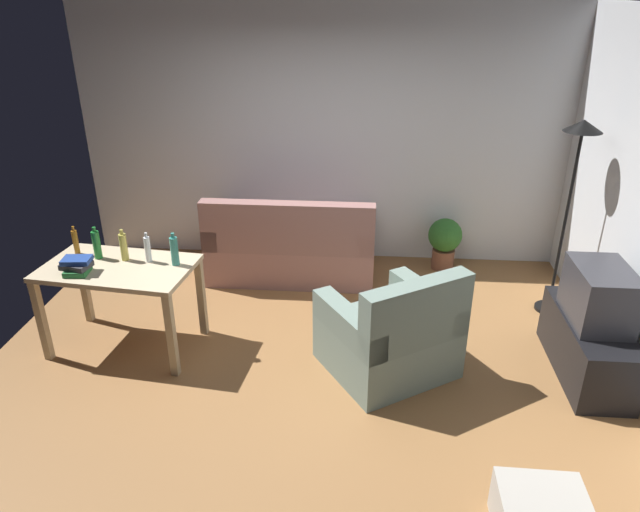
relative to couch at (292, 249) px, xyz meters
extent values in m
cube|color=olive|center=(0.29, -1.59, -0.32)|extent=(5.20, 4.40, 0.02)
cube|color=silver|center=(0.29, 0.61, 1.04)|extent=(5.20, 0.10, 2.70)
cube|color=#996B66|center=(0.00, 0.06, -0.11)|extent=(1.71, 0.84, 0.40)
cube|color=#8C625D|center=(0.00, -0.28, 0.35)|extent=(1.71, 0.16, 0.52)
cube|color=#926661|center=(0.78, 0.06, 0.20)|extent=(0.16, 0.84, 0.22)
cube|color=#926661|center=(-0.78, 0.06, 0.20)|extent=(0.16, 0.84, 0.22)
cube|color=black|center=(2.54, -1.50, -0.07)|extent=(0.44, 1.10, 0.48)
cube|color=#2D2D33|center=(2.54, -1.50, 0.39)|extent=(0.40, 0.60, 0.44)
cube|color=black|center=(2.74, -1.50, 0.39)|extent=(0.01, 0.52, 0.36)
cylinder|color=black|center=(2.54, -0.52, -0.29)|extent=(0.26, 0.26, 0.03)
cylinder|color=black|center=(2.54, -0.52, 0.56)|extent=(0.03, 0.03, 1.68)
cone|color=black|center=(2.54, -0.52, 1.45)|extent=(0.32, 0.32, 0.10)
cube|color=#C6B28E|center=(-1.23, -1.43, 0.43)|extent=(1.27, 0.83, 0.04)
cube|color=tan|center=(-1.82, -1.67, 0.05)|extent=(0.07, 0.07, 0.72)
cube|color=tan|center=(-0.71, -1.80, 0.05)|extent=(0.07, 0.07, 0.72)
cube|color=tan|center=(-1.75, -1.06, 0.05)|extent=(0.07, 0.07, 0.72)
cube|color=tan|center=(-0.64, -1.18, 0.05)|extent=(0.07, 0.07, 0.72)
cylinder|color=brown|center=(1.62, 0.31, -0.20)|extent=(0.24, 0.24, 0.22)
sphere|color=#2D6B28|center=(1.62, 0.31, 0.08)|extent=(0.36, 0.36, 0.36)
cube|color=slate|center=(0.96, -1.55, -0.11)|extent=(1.21, 1.20, 0.40)
cube|color=slate|center=(1.15, -1.84, 0.35)|extent=(0.84, 0.63, 0.52)
cube|color=slate|center=(1.27, -1.35, 0.20)|extent=(0.59, 0.79, 0.22)
cube|color=slate|center=(0.65, -1.76, 0.20)|extent=(0.59, 0.79, 0.22)
cube|color=#A8A399|center=(1.78, -3.07, -0.16)|extent=(0.48, 0.35, 0.30)
cylinder|color=#9E6019|center=(-1.65, -1.23, 0.56)|extent=(0.05, 0.05, 0.21)
cylinder|color=#9E6019|center=(-1.65, -1.23, 0.68)|extent=(0.02, 0.02, 0.04)
cylinder|color=#1E722D|center=(-1.44, -1.30, 0.57)|extent=(0.06, 0.06, 0.24)
cylinder|color=#1E722D|center=(-1.44, -1.30, 0.71)|extent=(0.03, 0.03, 0.04)
cylinder|color=#BCB24C|center=(-1.21, -1.31, 0.57)|extent=(0.06, 0.06, 0.23)
cylinder|color=#BCB24C|center=(-1.21, -1.31, 0.70)|extent=(0.03, 0.03, 0.04)
cylinder|color=silver|center=(-1.00, -1.33, 0.56)|extent=(0.05, 0.05, 0.21)
cylinder|color=silver|center=(-1.00, -1.33, 0.69)|extent=(0.02, 0.02, 0.04)
cylinder|color=teal|center=(-0.76, -1.37, 0.57)|extent=(0.06, 0.06, 0.24)
cylinder|color=teal|center=(-0.76, -1.37, 0.71)|extent=(0.03, 0.03, 0.04)
cube|color=#236B33|center=(-1.48, -1.59, 0.47)|extent=(0.19, 0.19, 0.04)
cube|color=#333338|center=(-1.49, -1.57, 0.52)|extent=(0.24, 0.20, 0.04)
cube|color=navy|center=(-1.49, -1.57, 0.56)|extent=(0.23, 0.17, 0.04)
camera|label=1|loc=(0.75, -5.48, 2.51)|focal=32.46mm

